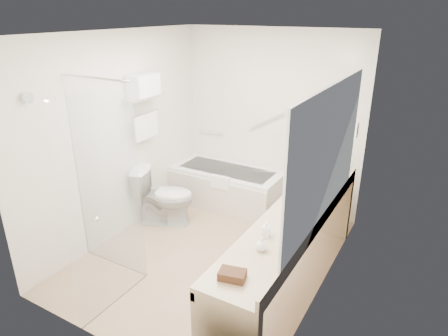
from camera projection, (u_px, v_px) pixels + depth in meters
The scene contains 25 objects.
floor at pixel (211, 254), 4.74m from camera, with size 3.20×3.20×0.00m, color tan.
ceiling at pixel (208, 33), 3.81m from camera, with size 2.60×3.20×0.10m, color silver.
wall_back at pixel (270, 121), 5.56m from camera, with size 2.60×0.10×2.50m, color silver.
wall_front at pixel (98, 219), 2.99m from camera, with size 2.60×0.10×2.50m, color silver.
wall_left at pixel (120, 137), 4.87m from camera, with size 0.10×3.20×2.50m, color silver.
wall_right at pixel (330, 180), 3.67m from camera, with size 0.10×3.20×2.50m, color silver.
bathtub at pixel (226, 187), 5.86m from camera, with size 1.60×0.73×0.59m.
grab_bar_short at pixel (211, 133), 6.08m from camera, with size 0.03×0.03×0.40m, color silver.
grab_bar_long at pixel (266, 122), 5.55m from camera, with size 0.03×0.03×0.60m, color silver.
shower_enclosure at pixel (105, 190), 3.89m from camera, with size 0.96×0.91×2.11m.
towel_shelf at pixel (144, 92), 4.91m from camera, with size 0.24×0.55×0.81m.
vanity_counter at pixel (292, 236), 3.90m from camera, with size 0.55×2.70×0.95m.
sink at pixel (309, 204), 4.14m from camera, with size 0.40×0.52×0.14m, color silver.
faucet at pixel (324, 198), 4.04m from camera, with size 0.03×0.03×0.14m, color silver.
mirror at pixel (327, 153), 3.44m from camera, with size 0.02×2.00×1.20m, color #B6BCC3.
hairdryer_unit at pixel (354, 130), 4.46m from camera, with size 0.08×0.10×0.18m, color white.
toilet at pixel (164, 196), 5.31m from camera, with size 0.44×0.79×0.77m, color silver.
amenity_basket at pixel (232, 275), 2.95m from camera, with size 0.20×0.13×0.07m, color #4D2C1B.
soap_bottle_a at pixel (266, 233), 3.50m from camera, with size 0.07×0.15×0.07m, color white.
soap_bottle_b at pixel (262, 245), 3.29m from camera, with size 0.10×0.12×0.10m, color white.
water_bottle_left at pixel (332, 169), 4.76m from camera, with size 0.05×0.05×0.17m.
water_bottle_mid at pixel (324, 175), 4.60m from camera, with size 0.05×0.05×0.17m.
water_bottle_right at pixel (321, 169), 4.73m from camera, with size 0.06×0.06×0.20m.
drinking_glass_near at pixel (288, 198), 4.12m from camera, with size 0.07×0.07×0.09m, color silver.
drinking_glass_far at pixel (295, 196), 4.16m from camera, with size 0.07×0.07×0.09m, color silver.
Camera 1 is at (2.13, -3.40, 2.72)m, focal length 32.00 mm.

